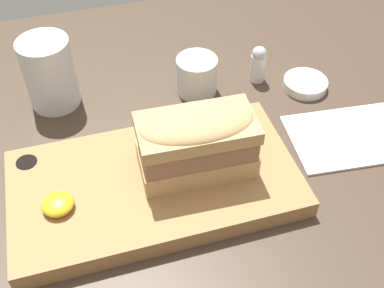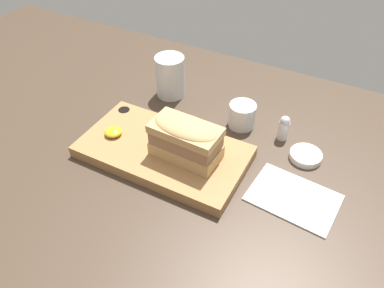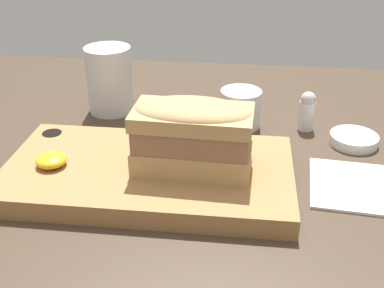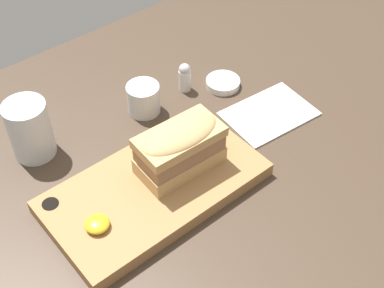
{
  "view_description": "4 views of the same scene",
  "coord_description": "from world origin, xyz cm",
  "px_view_note": "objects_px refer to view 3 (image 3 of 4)",
  "views": [
    {
      "loc": [
        -10.16,
        -37.3,
        52.47
      ],
      "look_at": [
        1.87,
        3.73,
        9.01
      ],
      "focal_mm": 45.0,
      "sensor_mm": 36.0,
      "label": 1
    },
    {
      "loc": [
        31.2,
        -48.22,
        61.41
      ],
      "look_at": [
        4.87,
        1.74,
        10.47
      ],
      "focal_mm": 35.0,
      "sensor_mm": 36.0,
      "label": 2
    },
    {
      "loc": [
        8.58,
        -49.55,
        36.74
      ],
      "look_at": [
        2.54,
        1.92,
        8.96
      ],
      "focal_mm": 45.0,
      "sensor_mm": 36.0,
      "label": 3
    },
    {
      "loc": [
        -36.56,
        -46.37,
        73.98
      ],
      "look_at": [
        4.23,
        2.48,
        9.93
      ],
      "focal_mm": 50.0,
      "sensor_mm": 36.0,
      "label": 4
    }
  ],
  "objects_px": {
    "sandwich": "(193,132)",
    "salt_shaker": "(307,111)",
    "napkin": "(379,189)",
    "condiment_dish": "(354,139)",
    "serving_board": "(148,173)",
    "wine_glass": "(240,111)",
    "water_glass": "(110,84)"
  },
  "relations": [
    {
      "from": "wine_glass",
      "to": "condiment_dish",
      "type": "height_order",
      "value": "wine_glass"
    },
    {
      "from": "serving_board",
      "to": "napkin",
      "type": "relative_size",
      "value": 2.03
    },
    {
      "from": "sandwich",
      "to": "condiment_dish",
      "type": "xyz_separation_m",
      "value": [
        0.23,
        0.14,
        -0.07
      ]
    },
    {
      "from": "wine_glass",
      "to": "condiment_dish",
      "type": "relative_size",
      "value": 0.91
    },
    {
      "from": "serving_board",
      "to": "salt_shaker",
      "type": "height_order",
      "value": "salt_shaker"
    },
    {
      "from": "napkin",
      "to": "condiment_dish",
      "type": "xyz_separation_m",
      "value": [
        -0.01,
        0.13,
        0.01
      ]
    },
    {
      "from": "sandwich",
      "to": "salt_shaker",
      "type": "bearing_deg",
      "value": 48.8
    },
    {
      "from": "sandwich",
      "to": "wine_glass",
      "type": "height_order",
      "value": "sandwich"
    },
    {
      "from": "serving_board",
      "to": "wine_glass",
      "type": "distance_m",
      "value": 0.22
    },
    {
      "from": "wine_glass",
      "to": "napkin",
      "type": "height_order",
      "value": "wine_glass"
    },
    {
      "from": "salt_shaker",
      "to": "wine_glass",
      "type": "bearing_deg",
      "value": 179.8
    },
    {
      "from": "serving_board",
      "to": "napkin",
      "type": "distance_m",
      "value": 0.3
    },
    {
      "from": "water_glass",
      "to": "napkin",
      "type": "bearing_deg",
      "value": -26.84
    },
    {
      "from": "sandwich",
      "to": "water_glass",
      "type": "bearing_deg",
      "value": 127.21
    },
    {
      "from": "serving_board",
      "to": "condiment_dish",
      "type": "xyz_separation_m",
      "value": [
        0.29,
        0.14,
        -0.01
      ]
    },
    {
      "from": "salt_shaker",
      "to": "condiment_dish",
      "type": "height_order",
      "value": "salt_shaker"
    },
    {
      "from": "sandwich",
      "to": "napkin",
      "type": "distance_m",
      "value": 0.25
    },
    {
      "from": "condiment_dish",
      "to": "water_glass",
      "type": "bearing_deg",
      "value": 168.68
    },
    {
      "from": "water_glass",
      "to": "napkin",
      "type": "relative_size",
      "value": 0.61
    },
    {
      "from": "napkin",
      "to": "condiment_dish",
      "type": "height_order",
      "value": "condiment_dish"
    },
    {
      "from": "napkin",
      "to": "sandwich",
      "type": "bearing_deg",
      "value": -176.54
    },
    {
      "from": "napkin",
      "to": "condiment_dish",
      "type": "distance_m",
      "value": 0.13
    },
    {
      "from": "sandwich",
      "to": "condiment_dish",
      "type": "distance_m",
      "value": 0.28
    },
    {
      "from": "serving_board",
      "to": "sandwich",
      "type": "height_order",
      "value": "sandwich"
    },
    {
      "from": "water_glass",
      "to": "napkin",
      "type": "height_order",
      "value": "water_glass"
    },
    {
      "from": "wine_glass",
      "to": "napkin",
      "type": "bearing_deg",
      "value": -42.79
    },
    {
      "from": "napkin",
      "to": "salt_shaker",
      "type": "height_order",
      "value": "salt_shaker"
    },
    {
      "from": "salt_shaker",
      "to": "condiment_dish",
      "type": "bearing_deg",
      "value": -32.25
    },
    {
      "from": "condiment_dish",
      "to": "serving_board",
      "type": "bearing_deg",
      "value": -153.78
    },
    {
      "from": "wine_glass",
      "to": "water_glass",
      "type": "bearing_deg",
      "value": 170.86
    },
    {
      "from": "sandwich",
      "to": "napkin",
      "type": "xyz_separation_m",
      "value": [
        0.24,
        0.01,
        -0.08
      ]
    },
    {
      "from": "water_glass",
      "to": "napkin",
      "type": "xyz_separation_m",
      "value": [
        0.41,
        -0.21,
        -0.05
      ]
    }
  ]
}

